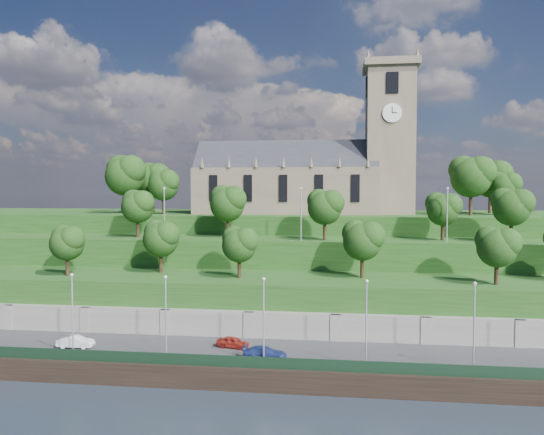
# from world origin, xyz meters

# --- Properties ---
(ground) EXTENTS (320.00, 320.00, 0.00)m
(ground) POSITION_xyz_m (0.00, 0.00, 0.00)
(ground) COLOR #1C222D
(ground) RESTS_ON ground
(promenade) EXTENTS (160.00, 12.00, 2.00)m
(promenade) POSITION_xyz_m (0.00, 6.00, 1.00)
(promenade) COLOR #2D2D30
(promenade) RESTS_ON ground
(quay_wall) EXTENTS (160.00, 0.50, 2.20)m
(quay_wall) POSITION_xyz_m (0.00, -0.05, 1.10)
(quay_wall) COLOR black
(quay_wall) RESTS_ON ground
(fence) EXTENTS (160.00, 0.10, 1.20)m
(fence) POSITION_xyz_m (0.00, 0.60, 2.60)
(fence) COLOR black
(fence) RESTS_ON promenade
(retaining_wall) EXTENTS (160.00, 2.10, 5.00)m
(retaining_wall) POSITION_xyz_m (0.00, 11.97, 2.50)
(retaining_wall) COLOR slate
(retaining_wall) RESTS_ON ground
(embankment_lower) EXTENTS (160.00, 12.00, 8.00)m
(embankment_lower) POSITION_xyz_m (0.00, 18.00, 4.00)
(embankment_lower) COLOR #1A3F15
(embankment_lower) RESTS_ON ground
(embankment_upper) EXTENTS (160.00, 10.00, 12.00)m
(embankment_upper) POSITION_xyz_m (0.00, 29.00, 6.00)
(embankment_upper) COLOR #1A3F15
(embankment_upper) RESTS_ON ground
(hilltop) EXTENTS (160.00, 32.00, 15.00)m
(hilltop) POSITION_xyz_m (0.00, 50.00, 7.50)
(hilltop) COLOR #1A3F15
(hilltop) RESTS_ON ground
(church) EXTENTS (38.60, 12.35, 27.60)m
(church) POSITION_xyz_m (0.79, 45.98, 22.52)
(church) COLOR brown
(church) RESTS_ON hilltop
(trees_lower) EXTENTS (67.64, 8.68, 7.35)m
(trees_lower) POSITION_xyz_m (1.91, 18.11, 12.70)
(trees_lower) COLOR black
(trees_lower) RESTS_ON embankment_lower
(trees_upper) EXTENTS (59.00, 8.16, 7.93)m
(trees_upper) POSITION_xyz_m (2.36, 28.26, 17.05)
(trees_upper) COLOR black
(trees_upper) RESTS_ON embankment_upper
(trees_hilltop) EXTENTS (72.11, 15.84, 10.53)m
(trees_hilltop) POSITION_xyz_m (-1.59, 44.53, 21.45)
(trees_hilltop) COLOR black
(trees_hilltop) RESTS_ON hilltop
(lamp_posts_promenade) EXTENTS (60.36, 0.36, 8.54)m
(lamp_posts_promenade) POSITION_xyz_m (-2.00, 2.50, 6.89)
(lamp_posts_promenade) COLOR #B2B2B7
(lamp_posts_promenade) RESTS_ON promenade
(lamp_posts_upper) EXTENTS (40.36, 0.36, 7.55)m
(lamp_posts_upper) POSITION_xyz_m (-0.00, 26.00, 16.38)
(lamp_posts_upper) COLOR #B2B2B7
(lamp_posts_upper) RESTS_ON embankment_upper
(car_left) EXTENTS (3.79, 2.16, 1.21)m
(car_left) POSITION_xyz_m (-6.05, 7.10, 2.61)
(car_left) COLOR maroon
(car_left) RESTS_ON promenade
(car_middle) EXTENTS (3.99, 1.61, 1.29)m
(car_middle) POSITION_xyz_m (-23.01, 4.98, 2.64)
(car_middle) COLOR silver
(car_middle) RESTS_ON promenade
(car_right) EXTENTS (4.55, 1.96, 1.31)m
(car_right) POSITION_xyz_m (-2.01, 3.58, 2.65)
(car_right) COLOR navy
(car_right) RESTS_ON promenade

